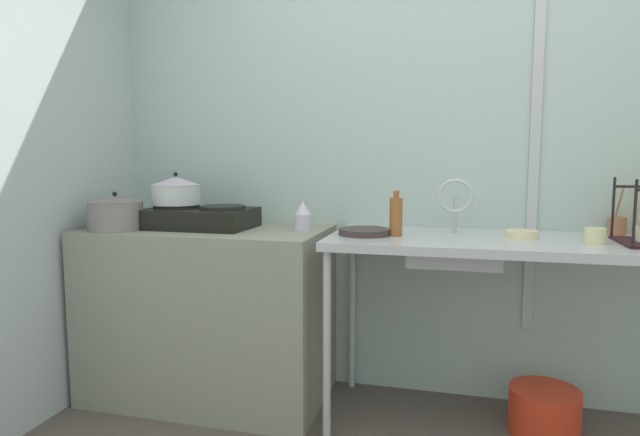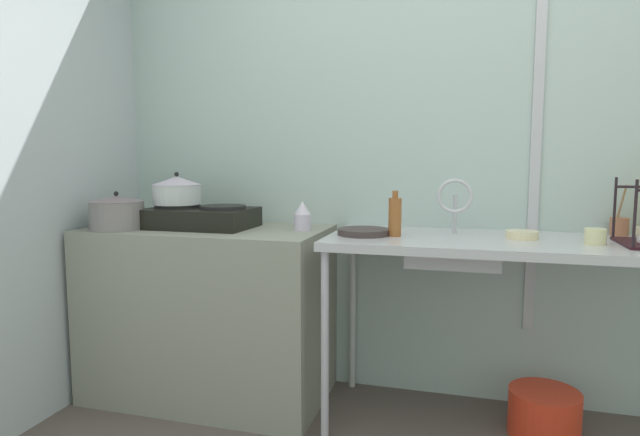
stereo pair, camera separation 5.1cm
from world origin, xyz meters
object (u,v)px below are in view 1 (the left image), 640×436
(stove, at_px, (199,217))
(sink_basin, at_px, (454,251))
(pot_beside_stove, at_px, (115,213))
(percolator, at_px, (302,216))
(bucket_on_floor, at_px, (543,411))
(frying_pan, at_px, (364,232))
(cup_by_rack, at_px, (594,236))
(small_bowl_on_drainboard, at_px, (521,234))
(utensil_jar, at_px, (616,225))
(pot_on_left_burner, at_px, (176,190))
(bottle_by_sink, at_px, (395,216))
(faucet, at_px, (455,198))

(stove, height_order, sink_basin, stove)
(pot_beside_stove, relative_size, percolator, 1.84)
(bucket_on_floor, bearing_deg, sink_basin, -172.49)
(stove, distance_m, frying_pan, 0.89)
(cup_by_rack, xyz_separation_m, bucket_on_floor, (-0.15, 0.08, -0.84))
(pot_beside_stove, distance_m, small_bowl_on_drainboard, 2.00)
(utensil_jar, bearing_deg, pot_on_left_burner, -172.90)
(pot_on_left_burner, bearing_deg, cup_by_rack, -1.78)
(stove, height_order, utensil_jar, utensil_jar)
(frying_pan, height_order, utensil_jar, utensil_jar)
(pot_on_left_burner, distance_m, bottle_by_sink, 1.18)
(bottle_by_sink, bearing_deg, utensil_jar, 17.13)
(pot_on_left_burner, height_order, pot_beside_stove, pot_on_left_burner)
(pot_on_left_burner, height_order, utensil_jar, pot_on_left_burner)
(sink_basin, relative_size, bucket_on_floor, 1.30)
(pot_beside_stove, bearing_deg, frying_pan, 6.49)
(percolator, height_order, faucet, faucet)
(bottle_by_sink, bearing_deg, sink_basin, -0.17)
(stove, distance_m, faucet, 1.32)
(utensil_jar, bearing_deg, percolator, -170.81)
(percolator, xyz_separation_m, bucket_on_floor, (1.18, -0.02, -0.88))
(stove, xyz_separation_m, frying_pan, (0.89, -0.04, -0.04))
(small_bowl_on_drainboard, xyz_separation_m, bucket_on_floor, (0.13, -0.02, -0.83))
(stove, distance_m, pot_beside_stove, 0.42)
(stove, xyz_separation_m, utensil_jar, (2.07, 0.27, -0.01))
(pot_beside_stove, height_order, frying_pan, pot_beside_stove)
(pot_beside_stove, bearing_deg, bucket_on_floor, 5.31)
(bucket_on_floor, bearing_deg, stove, -179.56)
(pot_on_left_burner, bearing_deg, frying_pan, -2.18)
(utensil_jar, bearing_deg, frying_pan, -165.07)
(sink_basin, bearing_deg, bucket_on_floor, 7.51)
(stove, relative_size, bucket_on_floor, 1.75)
(pot_beside_stove, xyz_separation_m, bucket_on_floor, (2.12, 0.20, -0.90))
(stove, height_order, bottle_by_sink, bottle_by_sink)
(percolator, distance_m, bucket_on_floor, 1.47)
(pot_on_left_burner, xyz_separation_m, faucet, (1.44, 0.07, -0.02))
(stove, distance_m, percolator, 0.56)
(utensil_jar, bearing_deg, small_bowl_on_drainboard, -152.46)
(pot_on_left_burner, xyz_separation_m, percolator, (0.70, 0.03, -0.12))
(pot_on_left_burner, xyz_separation_m, utensil_jar, (2.20, 0.27, -0.15))
(pot_beside_stove, relative_size, utensil_jar, 1.15)
(frying_pan, distance_m, bucket_on_floor, 1.18)
(faucet, relative_size, cup_by_rack, 3.12)
(stove, relative_size, cup_by_rack, 6.44)
(frying_pan, relative_size, utensil_jar, 1.04)
(utensil_jar, bearing_deg, sink_basin, -157.21)
(faucet, xyz_separation_m, small_bowl_on_drainboard, (0.30, -0.03, -0.16))
(faucet, xyz_separation_m, utensil_jar, (0.76, 0.20, -0.13))
(small_bowl_on_drainboard, xyz_separation_m, utensil_jar, (0.46, 0.24, 0.03))
(pot_on_left_burner, relative_size, faucet, 0.97)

